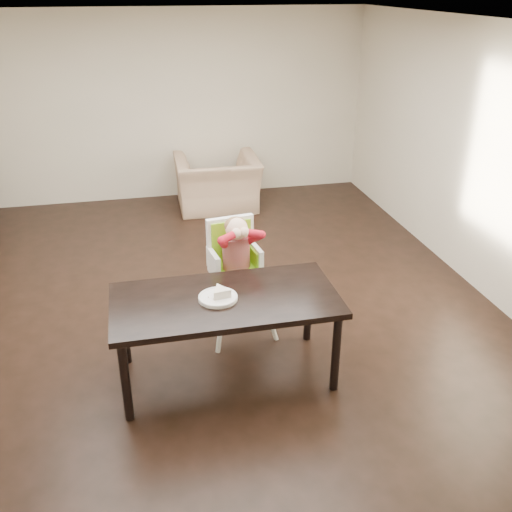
{
  "coord_description": "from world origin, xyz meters",
  "views": [
    {
      "loc": [
        -0.51,
        -4.97,
        3.02
      ],
      "look_at": [
        0.46,
        -0.61,
        0.85
      ],
      "focal_mm": 40.0,
      "sensor_mm": 36.0,
      "label": 1
    }
  ],
  "objects": [
    {
      "name": "room_walls",
      "position": [
        0.0,
        0.0,
        1.86
      ],
      "size": [
        6.02,
        7.02,
        2.71
      ],
      "color": "beige",
      "rests_on": "ground"
    },
    {
      "name": "armchair",
      "position": [
        0.66,
        2.8,
        0.51
      ],
      "size": [
        1.18,
        0.78,
        1.02
      ],
      "primitive_type": "imported",
      "rotation": [
        0.0,
        0.0,
        3.12
      ],
      "color": "tan",
      "rests_on": "ground"
    },
    {
      "name": "dining_table",
      "position": [
        0.1,
        -1.09,
        0.67
      ],
      "size": [
        1.8,
        0.9,
        0.75
      ],
      "color": "black",
      "rests_on": "ground"
    },
    {
      "name": "high_chair",
      "position": [
        0.32,
        -0.41,
        0.82
      ],
      "size": [
        0.54,
        0.54,
        1.16
      ],
      "rotation": [
        0.0,
        0.0,
        0.14
      ],
      "color": "white",
      "rests_on": "ground"
    },
    {
      "name": "ground",
      "position": [
        0.0,
        0.0,
        0.0
      ],
      "size": [
        7.0,
        7.0,
        0.0
      ],
      "primitive_type": "plane",
      "color": "black",
      "rests_on": "ground"
    },
    {
      "name": "plate",
      "position": [
        0.05,
        -1.1,
        0.78
      ],
      "size": [
        0.39,
        0.39,
        0.09
      ],
      "rotation": [
        0.0,
        0.0,
        -0.29
      ],
      "color": "white",
      "rests_on": "dining_table"
    }
  ]
}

